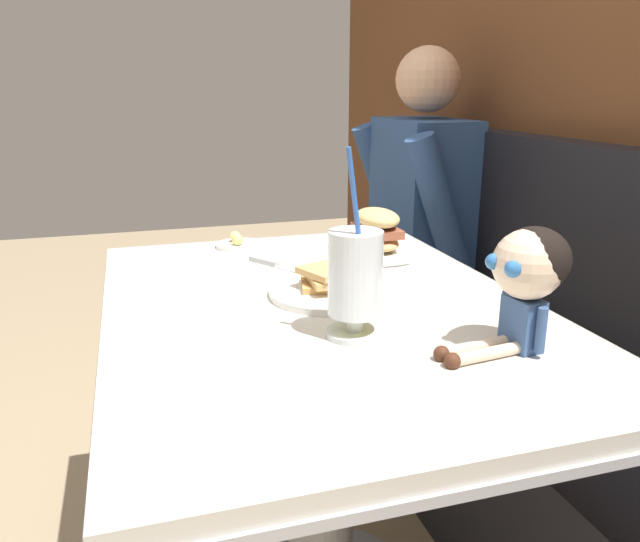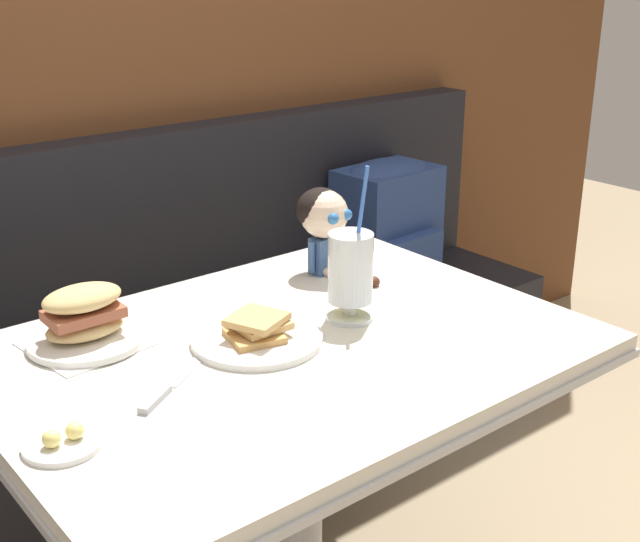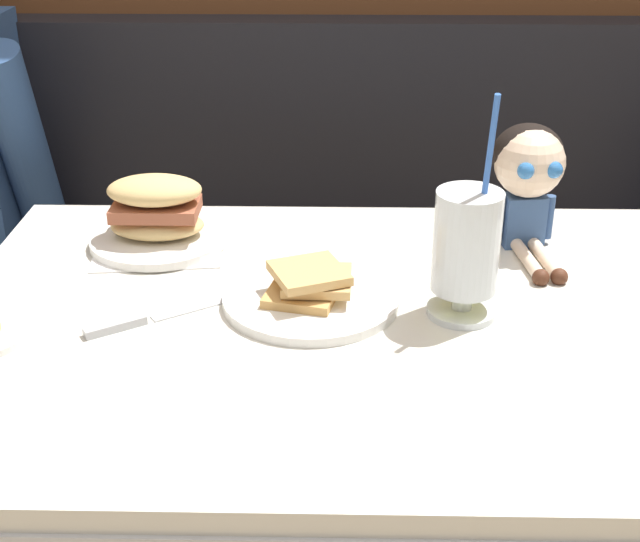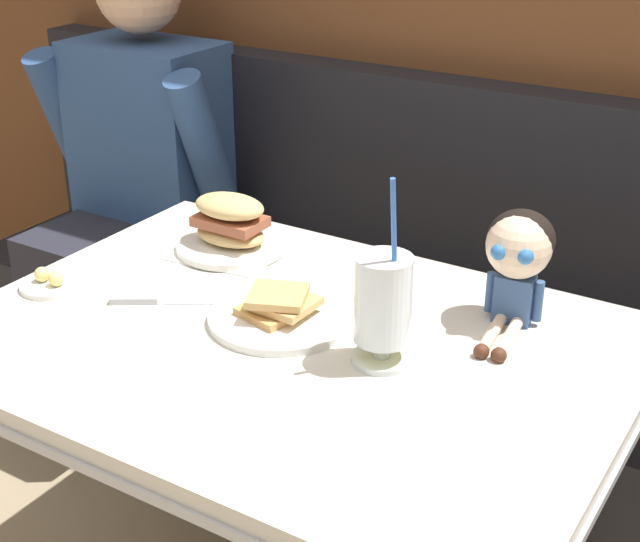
# 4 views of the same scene
# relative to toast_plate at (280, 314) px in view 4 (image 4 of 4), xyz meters

# --- Properties ---
(booth_bench) EXTENTS (2.60, 0.48, 1.00)m
(booth_bench) POSITION_rel_toast_plate_xyz_m (0.04, 0.59, -0.43)
(booth_bench) COLOR black
(booth_bench) RESTS_ON ground
(diner_table) EXTENTS (1.11, 0.81, 0.74)m
(diner_table) POSITION_rel_toast_plate_xyz_m (0.04, -0.03, -0.21)
(diner_table) COLOR silver
(diner_table) RESTS_ON ground
(toast_plate) EXTENTS (0.25, 0.25, 0.06)m
(toast_plate) POSITION_rel_toast_plate_xyz_m (0.00, 0.00, 0.00)
(toast_plate) COLOR white
(toast_plate) RESTS_ON diner_table
(milkshake_glass) EXTENTS (0.10, 0.10, 0.32)m
(milkshake_glass) POSITION_rel_toast_plate_xyz_m (0.21, -0.03, 0.09)
(milkshake_glass) COLOR silver
(milkshake_glass) RESTS_ON diner_table
(sandwich_plate) EXTENTS (0.22, 0.22, 0.12)m
(sandwich_plate) POSITION_rel_toast_plate_xyz_m (-0.25, 0.20, 0.03)
(sandwich_plate) COLOR white
(sandwich_plate) RESTS_ON diner_table
(butter_saucer) EXTENTS (0.12, 0.12, 0.04)m
(butter_saucer) POSITION_rel_toast_plate_xyz_m (-0.43, -0.11, -0.01)
(butter_saucer) COLOR white
(butter_saucer) RESTS_ON diner_table
(butter_knife) EXTENTS (0.21, 0.14, 0.01)m
(butter_knife) POSITION_rel_toast_plate_xyz_m (-0.23, -0.06, -0.01)
(butter_knife) COLOR silver
(butter_knife) RESTS_ON diner_table
(seated_doll) EXTENTS (0.12, 0.22, 0.20)m
(seated_doll) POSITION_rel_toast_plate_xyz_m (0.33, 0.21, 0.11)
(seated_doll) COLOR #385689
(seated_doll) RESTS_ON diner_table
(diner_patron) EXTENTS (0.55, 0.48, 0.81)m
(diner_patron) POSITION_rel_toast_plate_xyz_m (-0.80, 0.55, -0.01)
(diner_patron) COLOR #2D4C7F
(diner_patron) RESTS_ON booth_bench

